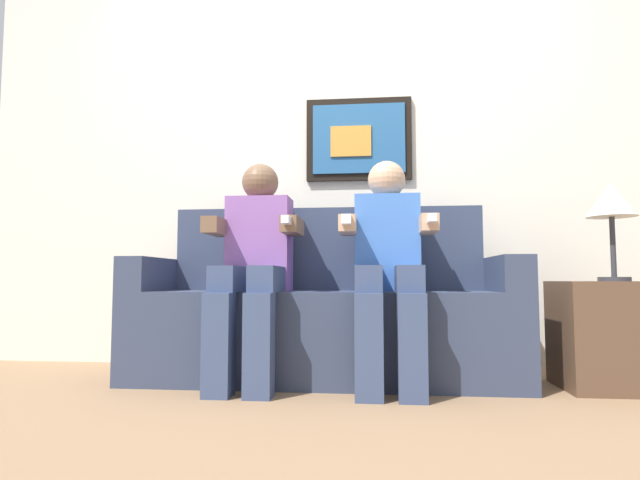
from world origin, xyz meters
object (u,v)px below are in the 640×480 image
Objects in this scene: side_table_right at (603,335)px; person_on_left at (254,260)px; table_lamp at (611,204)px; person_on_right at (388,259)px; couch at (324,318)px.

person_on_left is at bearing -177.88° from side_table_right.
person_on_right is at bearing -178.88° from table_lamp.
couch is 0.47m from person_on_right.
side_table_right is 0.61m from table_lamp.
couch is at bearing 173.84° from table_lamp.
person_on_right reaches higher than couch.
table_lamp is at bearing 1.12° from person_on_right.
side_table_right is (1.00, 0.06, -0.36)m from person_on_right.
person_on_right is (0.65, -0.00, 0.00)m from person_on_left.
table_lamp is (0.04, -0.04, 0.61)m from side_table_right.
person_on_left is at bearing -179.33° from table_lamp.
couch is 4.23× the size of table_lamp.
side_table_right is at bearing 2.12° from person_on_left.
person_on_left is (-0.33, -0.17, 0.29)m from couch.
person_on_right is 1.07m from table_lamp.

